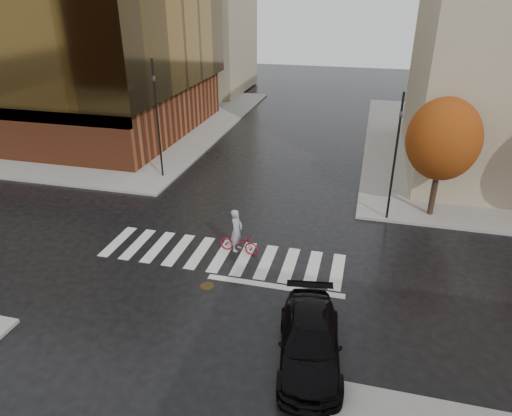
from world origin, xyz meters
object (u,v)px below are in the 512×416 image
Objects in this scene: traffic_light_nw at (157,111)px; fire_hydrant at (126,162)px; sedan at (310,341)px; traffic_light_ne at (396,151)px; cyclist at (238,238)px.

traffic_light_nw reaches higher than fire_hydrant.
sedan is 12.16m from traffic_light_ne.
traffic_light_ne is at bearing -10.90° from fire_hydrant.
cyclist is 2.74× the size of fire_hydrant.
fire_hydrant is at bearing -118.13° from traffic_light_nw.
sedan is at bearing 25.08° from traffic_light_nw.
traffic_light_nw is at bearing 51.26° from cyclist.
traffic_light_ne reaches higher than cyclist.
traffic_light_ne reaches higher than fire_hydrant.
traffic_light_ne is (14.61, -2.70, -0.49)m from traffic_light_nw.
fire_hydrant is (-10.69, 8.68, -0.17)m from cyclist.
fire_hydrant is at bearing 58.44° from cyclist.
traffic_light_ne is (6.97, 5.28, 3.24)m from cyclist.
traffic_light_ne is (2.63, 11.42, 3.26)m from sedan.
sedan is at bearing -137.23° from cyclist.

